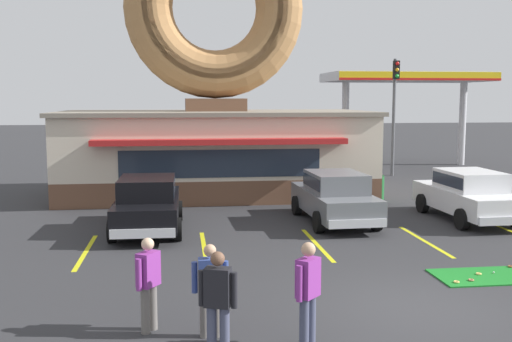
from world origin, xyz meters
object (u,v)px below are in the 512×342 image
(pedestrian_blue_sweater_man, at_px, (308,290))
(pedestrian_leather_jacket_man, at_px, (148,280))
(car_white, at_px, (468,193))
(golf_ball, at_px, (494,272))
(trash_bin, at_px, (377,188))
(pedestrian_hooded_kid, at_px, (210,286))
(traffic_light_pole, at_px, (395,101))
(car_grey, at_px, (335,195))
(pedestrian_clipboard_woman, at_px, (218,300))
(car_black, at_px, (148,202))

(pedestrian_blue_sweater_man, relative_size, pedestrian_leather_jacket_man, 1.06)
(car_white, bearing_deg, pedestrian_leather_jacket_man, -140.20)
(golf_ball, xyz_separation_m, pedestrian_blue_sweater_man, (-4.91, -3.30, 0.89))
(trash_bin, bearing_deg, pedestrian_hooded_kid, -119.48)
(pedestrian_leather_jacket_man, height_order, traffic_light_pole, traffic_light_pole)
(pedestrian_leather_jacket_man, xyz_separation_m, traffic_light_pole, (11.16, 18.96, 2.83))
(car_grey, relative_size, pedestrian_clipboard_woman, 2.82)
(pedestrian_blue_sweater_man, bearing_deg, trash_bin, 67.07)
(golf_ball, height_order, traffic_light_pole, traffic_light_pole)
(trash_bin, bearing_deg, traffic_light_pole, 65.45)
(car_black, height_order, car_white, same)
(car_black, distance_m, pedestrian_hooded_kid, 8.19)
(car_white, height_order, pedestrian_blue_sweater_man, pedestrian_blue_sweater_man)
(car_white, bearing_deg, car_grey, 177.84)
(car_white, relative_size, traffic_light_pole, 0.79)
(pedestrian_leather_jacket_man, bearing_deg, car_grey, 56.98)
(pedestrian_leather_jacket_man, height_order, trash_bin, pedestrian_leather_jacket_man)
(car_white, distance_m, traffic_light_pole, 11.39)
(car_white, xyz_separation_m, pedestrian_hooded_kid, (-8.64, -8.39, -0.02))
(pedestrian_leather_jacket_man, relative_size, trash_bin, 1.64)
(golf_ball, relative_size, pedestrian_leather_jacket_man, 0.03)
(pedestrian_blue_sweater_man, distance_m, pedestrian_leather_jacket_man, 2.67)
(car_white, distance_m, pedestrian_clipboard_woman, 12.58)
(car_white, bearing_deg, traffic_light_pole, 82.10)
(car_white, bearing_deg, pedestrian_hooded_kid, -135.84)
(pedestrian_clipboard_woman, xyz_separation_m, trash_bin, (6.87, 13.10, -0.41))
(traffic_light_pole, bearing_deg, pedestrian_hooded_kid, -117.73)
(pedestrian_blue_sweater_man, height_order, pedestrian_hooded_kid, pedestrian_blue_sweater_man)
(trash_bin, relative_size, traffic_light_pole, 0.17)
(car_black, bearing_deg, car_white, 1.80)
(traffic_light_pole, bearing_deg, golf_ball, -102.75)
(pedestrian_clipboard_woman, xyz_separation_m, traffic_light_pole, (10.08, 20.14, 2.80))
(golf_ball, distance_m, trash_bin, 9.63)
(car_white, bearing_deg, pedestrian_clipboard_woman, -132.91)
(car_black, bearing_deg, pedestrian_blue_sweater_man, -71.69)
(pedestrian_hooded_kid, bearing_deg, pedestrian_blue_sweater_man, -23.39)
(car_black, bearing_deg, trash_bin, 26.72)
(pedestrian_clipboard_woman, height_order, traffic_light_pole, traffic_light_pole)
(pedestrian_blue_sweater_man, relative_size, pedestrian_hooded_kid, 1.09)
(car_white, xyz_separation_m, pedestrian_clipboard_woman, (-8.57, -9.22, 0.03))
(car_grey, xyz_separation_m, traffic_light_pole, (5.83, 10.76, 2.84))
(car_grey, height_order, trash_bin, car_grey)
(car_grey, relative_size, trash_bin, 4.74)
(car_grey, bearing_deg, traffic_light_pole, 61.56)
(golf_ball, bearing_deg, pedestrian_hooded_kid, -157.35)
(pedestrian_leather_jacket_man, xyz_separation_m, pedestrian_clipboard_woman, (1.07, -1.18, 0.03))
(trash_bin, bearing_deg, car_grey, -125.08)
(car_black, xyz_separation_m, pedestrian_hooded_kid, (1.41, -8.07, -0.02))
(car_grey, relative_size, traffic_light_pole, 0.80)
(pedestrian_blue_sweater_man, distance_m, trash_bin, 14.02)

